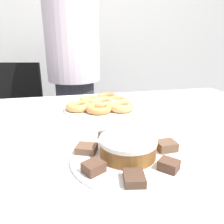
# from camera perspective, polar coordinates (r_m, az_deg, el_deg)

# --- Properties ---
(wall_back) EXTENTS (8.00, 0.05, 2.60)m
(wall_back) POSITION_cam_1_polar(r_m,az_deg,el_deg) (2.39, -8.95, 24.64)
(wall_back) COLOR silver
(wall_back) RESTS_ON ground_plane
(table) EXTENTS (1.59, 1.03, 0.73)m
(table) POSITION_cam_1_polar(r_m,az_deg,el_deg) (0.88, 0.25, -8.28)
(table) COLOR white
(table) RESTS_ON ground_plane
(person_standing) EXTENTS (0.39, 0.39, 1.51)m
(person_standing) POSITION_cam_1_polar(r_m,az_deg,el_deg) (1.70, -9.84, 9.61)
(person_standing) COLOR #383842
(person_standing) RESTS_ON ground_plane
(office_chair_left) EXTENTS (0.53, 0.53, 0.86)m
(office_chair_left) POSITION_cam_1_polar(r_m,az_deg,el_deg) (1.90, -24.15, -2.80)
(office_chair_left) COLOR black
(office_chair_left) RESTS_ON ground_plane
(plate_cake) EXTENTS (0.32, 0.32, 0.01)m
(plate_cake) POSITION_cam_1_polar(r_m,az_deg,el_deg) (0.63, 4.13, -11.61)
(plate_cake) COLOR white
(plate_cake) RESTS_ON table
(plate_donuts) EXTENTS (0.37, 0.37, 0.01)m
(plate_donuts) POSITION_cam_1_polar(r_m,az_deg,el_deg) (1.05, -2.42, 1.20)
(plate_donuts) COLOR white
(plate_donuts) RESTS_ON table
(frosted_cake) EXTENTS (0.16, 0.16, 0.05)m
(frosted_cake) POSITION_cam_1_polar(r_m,az_deg,el_deg) (0.61, 4.20, -8.98)
(frosted_cake) COLOR brown
(frosted_cake) RESTS_ON plate_cake
(lamington_0) EXTENTS (0.06, 0.06, 0.03)m
(lamington_0) POSITION_cam_1_polar(r_m,az_deg,el_deg) (0.72, 7.24, -5.83)
(lamington_0) COLOR #513828
(lamington_0) RESTS_ON plate_cake
(lamington_1) EXTENTS (0.06, 0.06, 0.02)m
(lamington_1) POSITION_cam_1_polar(r_m,az_deg,el_deg) (0.71, -1.05, -6.28)
(lamington_1) COLOR brown
(lamington_1) RESTS_ON plate_cake
(lamington_2) EXTENTS (0.07, 0.07, 0.02)m
(lamington_2) POSITION_cam_1_polar(r_m,az_deg,el_deg) (0.64, -6.66, -9.47)
(lamington_2) COLOR brown
(lamington_2) RESTS_ON plate_cake
(lamington_3) EXTENTS (0.06, 0.06, 0.03)m
(lamington_3) POSITION_cam_1_polar(r_m,az_deg,el_deg) (0.55, -4.84, -14.15)
(lamington_3) COLOR brown
(lamington_3) RESTS_ON plate_cake
(lamington_4) EXTENTS (0.06, 0.06, 0.02)m
(lamington_4) POSITION_cam_1_polar(r_m,az_deg,el_deg) (0.52, 5.81, -16.81)
(lamington_4) COLOR #513828
(lamington_4) RESTS_ON plate_cake
(lamington_5) EXTENTS (0.06, 0.06, 0.03)m
(lamington_5) POSITION_cam_1_polar(r_m,az_deg,el_deg) (0.57, 14.62, -13.27)
(lamington_5) COLOR brown
(lamington_5) RESTS_ON plate_cake
(lamington_6) EXTENTS (0.06, 0.05, 0.03)m
(lamington_6) POSITION_cam_1_polar(r_m,az_deg,el_deg) (0.66, 14.00, -8.54)
(lamington_6) COLOR brown
(lamington_6) RESTS_ON plate_cake
(donut_0) EXTENTS (0.13, 0.13, 0.03)m
(donut_0) POSITION_cam_1_polar(r_m,az_deg,el_deg) (1.04, -2.44, 2.38)
(donut_0) COLOR #E5AD66
(donut_0) RESTS_ON plate_donuts
(donut_1) EXTENTS (0.12, 0.12, 0.04)m
(donut_1) POSITION_cam_1_polar(r_m,az_deg,el_deg) (1.13, -1.21, 3.72)
(donut_1) COLOR #C68447
(donut_1) RESTS_ON plate_donuts
(donut_2) EXTENTS (0.11, 0.11, 0.03)m
(donut_2) POSITION_cam_1_polar(r_m,az_deg,el_deg) (1.10, -5.77, 3.15)
(donut_2) COLOR #E5AD66
(donut_2) RESTS_ON plate_donuts
(donut_3) EXTENTS (0.11, 0.11, 0.03)m
(donut_3) POSITION_cam_1_polar(r_m,az_deg,el_deg) (1.01, -8.76, 1.50)
(donut_3) COLOR tan
(donut_3) RESTS_ON plate_donuts
(donut_4) EXTENTS (0.12, 0.12, 0.03)m
(donut_4) POSITION_cam_1_polar(r_m,az_deg,el_deg) (0.97, -3.46, 0.98)
(donut_4) COLOR #D18E4C
(donut_4) RESTS_ON plate_donuts
(donut_5) EXTENTS (0.12, 0.12, 0.03)m
(donut_5) POSITION_cam_1_polar(r_m,az_deg,el_deg) (0.99, 2.50, 1.45)
(donut_5) COLOR #E5AD66
(donut_5) RESTS_ON plate_donuts
(donut_6) EXTENTS (0.11, 0.11, 0.03)m
(donut_6) POSITION_cam_1_polar(r_m,az_deg,el_deg) (1.08, 1.55, 2.93)
(donut_6) COLOR #E5AD66
(donut_6) RESTS_ON plate_donuts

